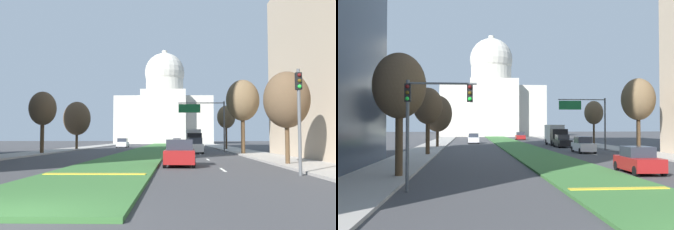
{
  "view_description": "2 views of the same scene",
  "coord_description": "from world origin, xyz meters",
  "views": [
    {
      "loc": [
        3.75,
        -7.73,
        1.84
      ],
      "look_at": [
        2.52,
        48.88,
        5.41
      ],
      "focal_mm": 38.39,
      "sensor_mm": 36.0,
      "label": 1
    },
    {
      "loc": [
        -6.92,
        -8.52,
        3.07
      ],
      "look_at": [
        -0.95,
        54.0,
        4.79
      ],
      "focal_mm": 41.49,
      "sensor_mm": 36.0,
      "label": 2
    }
  ],
  "objects": [
    {
      "name": "ground_plane",
      "position": [
        0.0,
        56.19,
        0.0
      ],
      "size": [
        260.0,
        260.0,
        0.0
      ],
      "primitive_type": "plane",
      "color": "#3D3D3F"
    },
    {
      "name": "grass_median",
      "position": [
        0.0,
        50.57,
        0.07
      ],
      "size": [
        5.24,
        101.15,
        0.14
      ],
      "primitive_type": "cube",
      "color": "#386B33",
      "rests_on": "ground_plane"
    },
    {
      "name": "median_curb_nose",
      "position": [
        0.0,
        8.93,
        0.16
      ],
      "size": [
        4.71,
        0.5,
        0.04
      ],
      "primitive_type": "cube",
      "color": "gold",
      "rests_on": "grass_median"
    },
    {
      "name": "lane_dashes_right",
      "position": [
        6.44,
        31.73,
        0.0
      ],
      "size": [
        0.16,
        37.68,
        0.01
      ],
      "color": "silver",
      "rests_on": "ground_plane"
    },
    {
      "name": "sidewalk_left",
      "position": [
        -12.26,
        44.96,
        0.07
      ],
      "size": [
        4.0,
        101.15,
        0.15
      ],
      "primitive_type": "cube",
      "color": "#9E9991",
      "rests_on": "ground_plane"
    },
    {
      "name": "sidewalk_right",
      "position": [
        12.26,
        44.96,
        0.07
      ],
      "size": [
        4.0,
        101.15,
        0.15
      ],
      "primitive_type": "cube",
      "color": "#9E9991",
      "rests_on": "ground_plane"
    },
    {
      "name": "capitol_building",
      "position": [
        0.0,
        111.58,
        10.71
      ],
      "size": [
        30.27,
        28.6,
        31.25
      ],
      "color": "beige",
      "rests_on": "ground_plane"
    },
    {
      "name": "traffic_light_near_left",
      "position": [
        -8.92,
        9.81,
        3.8
      ],
      "size": [
        3.34,
        0.35,
        5.2
      ],
      "color": "#515456",
      "rests_on": "ground_plane"
    },
    {
      "name": "overhead_guide_sign",
      "position": [
        7.68,
        38.35,
        4.67
      ],
      "size": [
        6.04,
        0.2,
        6.5
      ],
      "color": "#515456",
      "rests_on": "ground_plane"
    },
    {
      "name": "street_tree_left_near",
      "position": [
        -10.99,
        14.66,
        5.35
      ],
      "size": [
        3.1,
        3.1,
        7.35
      ],
      "color": "#4C3823",
      "rests_on": "ground_plane"
    },
    {
      "name": "street_tree_left_mid",
      "position": [
        -11.15,
        31.96,
        5.05
      ],
      "size": [
        3.02,
        3.02,
        7.0
      ],
      "color": "#4C3823",
      "rests_on": "ground_plane"
    },
    {
      "name": "street_tree_right_mid",
      "position": [
        10.98,
        31.08,
        5.83
      ],
      "size": [
        3.57,
        3.57,
        8.11
      ],
      "color": "#4C3823",
      "rests_on": "ground_plane"
    },
    {
      "name": "street_tree_left_far",
      "position": [
        -11.34,
        46.61,
        4.75
      ],
      "size": [
        4.09,
        4.09,
        7.33
      ],
      "color": "#4C3823",
      "rests_on": "ground_plane"
    },
    {
      "name": "street_tree_right_far",
      "position": [
        11.47,
        47.31,
        4.96
      ],
      "size": [
        2.78,
        2.78,
        6.73
      ],
      "color": "#4C3823",
      "rests_on": "ground_plane"
    },
    {
      "name": "sedan_lead_stopped",
      "position": [
        4.0,
        15.69,
        0.8
      ],
      "size": [
        2.06,
        4.2,
        1.72
      ],
      "color": "maroon",
      "rests_on": "ground_plane"
    },
    {
      "name": "sedan_midblock",
      "position": [
        6.04,
        34.67,
        0.85
      ],
      "size": [
        1.96,
        4.46,
        1.82
      ],
      "color": "silver",
      "rests_on": "ground_plane"
    },
    {
      "name": "sedan_distant",
      "position": [
        6.25,
        45.41,
        0.83
      ],
      "size": [
        1.92,
        4.23,
        1.78
      ],
      "color": "black",
      "rests_on": "ground_plane"
    },
    {
      "name": "sedan_far_horizon",
      "position": [
        -6.15,
        58.96,
        0.81
      ],
      "size": [
        1.98,
        4.16,
        1.73
      ],
      "color": "silver",
      "rests_on": "ground_plane"
    },
    {
      "name": "sedan_very_far",
      "position": [
        4.02,
        73.88,
        0.8
      ],
      "size": [
        2.18,
        4.43,
        1.7
      ],
      "color": "maroon",
      "rests_on": "ground_plane"
    },
    {
      "name": "box_truck_delivery",
      "position": [
        6.67,
        51.63,
        1.68
      ],
      "size": [
        2.4,
        6.4,
        3.2
      ],
      "color": "black",
      "rests_on": "ground_plane"
    }
  ]
}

